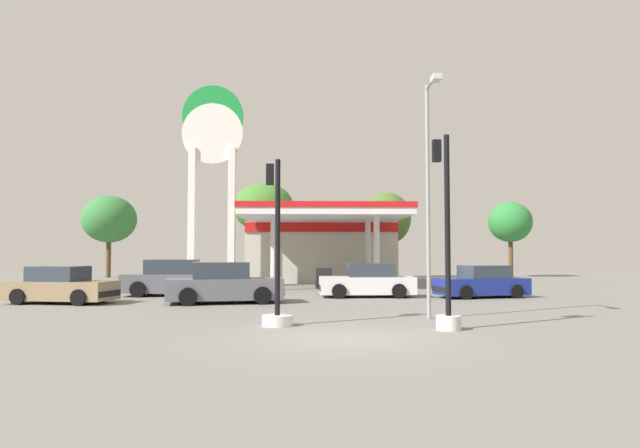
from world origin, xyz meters
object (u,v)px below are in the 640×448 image
tree_2 (387,219)px  tree_0 (109,219)px  car_1 (61,287)px  car_4 (224,285)px  tree_1 (264,207)px  car_3 (482,283)px  car_2 (367,282)px  station_pole_sign (212,160)px  traffic_signal_1 (447,267)px  car_0 (175,279)px  tree_3 (510,222)px  corner_streetlamp (429,176)px  traffic_signal_0 (277,281)px

tree_2 → tree_0: bearing=176.2°
car_1 → car_4: (6.25, -0.03, 0.07)m
tree_0 → tree_1: 12.65m
car_1 → car_3: size_ratio=1.01×
car_2 → station_pole_sign: bearing=135.0°
car_2 → traffic_signal_1: bearing=-85.5°
car_0 → tree_3: size_ratio=0.76×
traffic_signal_1 → corner_streetlamp: size_ratio=0.71×
car_0 → corner_streetlamp: bearing=-44.7°
tree_2 → car_2: bearing=-101.0°
car_0 → car_3: size_ratio=1.10×
car_3 → tree_1: size_ratio=0.57×
tree_2 → tree_3: 10.35m
station_pole_sign → tree_2: 16.41m
station_pole_sign → traffic_signal_1: station_pole_sign is taller
station_pole_sign → tree_1: station_pole_sign is taller
car_1 → tree_3: bearing=41.8°
car_2 → traffic_signal_1: (0.84, -10.71, 0.91)m
station_pole_sign → car_4: station_pole_sign is taller
traffic_signal_0 → tree_3: (17.48, 30.31, 3.26)m
traffic_signal_1 → tree_0: size_ratio=0.76×
tree_0 → tree_2: tree_2 is taller
traffic_signal_0 → car_0: bearing=115.5°
car_1 → tree_3: size_ratio=0.69×
car_4 → car_1: bearing=179.7°
tree_1 → tree_3: size_ratio=1.21×
tree_3 → tree_0: bearing=179.9°
corner_streetlamp → car_3: bearing=63.3°
car_0 → traffic_signal_0: size_ratio=1.03×
station_pole_sign → traffic_signal_0: (4.69, -18.00, -6.25)m
car_1 → car_2: size_ratio=1.01×
traffic_signal_1 → tree_1: (-6.78, 29.31, 3.87)m
station_pole_sign → traffic_signal_1: bearing=-64.4°
car_0 → tree_3: 30.11m
station_pole_sign → traffic_signal_1: size_ratio=2.38×
car_4 → traffic_signal_1: bearing=-49.2°
car_3 → tree_2: tree_2 is taller
traffic_signal_0 → car_1: bearing=141.3°
tree_2 → corner_streetlamp: corner_streetlamp is taller
car_4 → tree_1: (-0.03, 21.49, 4.74)m
tree_2 → car_1: bearing=-125.8°
car_2 → traffic_signal_0: 10.42m
car_1 → tree_2: bearing=54.2°
station_pole_sign → tree_2: (11.91, 10.93, -2.78)m
car_0 → tree_0: bearing=116.4°
car_0 → car_2: size_ratio=1.10×
car_1 → traffic_signal_0: size_ratio=0.95×
traffic_signal_0 → traffic_signal_1: size_ratio=0.90×
tree_2 → tree_1: bearing=-176.8°
car_3 → car_4: car_4 is taller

